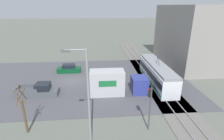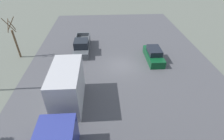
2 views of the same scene
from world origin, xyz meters
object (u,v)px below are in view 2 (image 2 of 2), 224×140
box_truck (65,97)px  street_tree (15,40)px  pickup_truck (82,46)px  sedan_car_0 (154,55)px

box_truck → street_tree: size_ratio=1.59×
box_truck → pickup_truck: 11.09m
pickup_truck → sedan_car_0: 9.62m
street_tree → box_truck: bearing=127.7°
sedan_car_0 → box_truck: bearing=40.2°
pickup_truck → street_tree: size_ratio=1.11×
pickup_truck → street_tree: bearing=8.6°
pickup_truck → sedan_car_0: (-9.14, 3.01, -0.03)m
pickup_truck → street_tree: 8.22m
box_truck → pickup_truck: (-0.37, -11.04, -0.96)m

